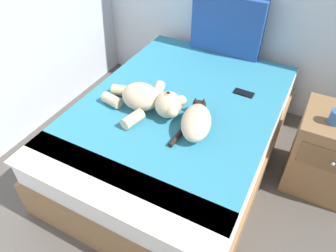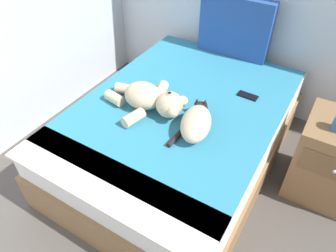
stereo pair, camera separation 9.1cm
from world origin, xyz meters
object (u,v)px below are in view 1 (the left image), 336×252
at_px(patterned_cushion, 227,25).
at_px(cell_phone, 244,93).
at_px(nightstand, 330,154).
at_px(cat, 196,121).
at_px(teddy_bear, 148,100).
at_px(bed, 177,133).

bearing_deg(patterned_cushion, cell_phone, -56.60).
xyz_separation_m(patterned_cushion, nightstand, (1.05, -0.62, -0.49)).
distance_m(cat, teddy_bear, 0.38).
bearing_deg(bed, cell_phone, 43.70).
distance_m(bed, cat, 0.44).
bearing_deg(teddy_bear, bed, 40.60).
bearing_deg(nightstand, bed, -165.80).
height_order(cat, cell_phone, cat).
bearing_deg(bed, teddy_bear, -139.40).
bearing_deg(teddy_bear, patterned_cushion, 80.14).
bearing_deg(patterned_cushion, nightstand, -30.76).
bearing_deg(cell_phone, cat, -106.49).
distance_m(patterned_cushion, cell_phone, 0.69).
height_order(bed, teddy_bear, teddy_bear).
xyz_separation_m(bed, cell_phone, (0.37, 0.36, 0.28)).
height_order(teddy_bear, nightstand, teddy_bear).
xyz_separation_m(bed, patterned_cushion, (0.02, 0.89, 0.53)).
height_order(cat, nightstand, cat).
relative_size(bed, patterned_cushion, 3.13).
xyz_separation_m(patterned_cushion, cell_phone, (0.35, -0.54, -0.25)).
bearing_deg(bed, cat, -39.30).
distance_m(patterned_cushion, cat, 1.10).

